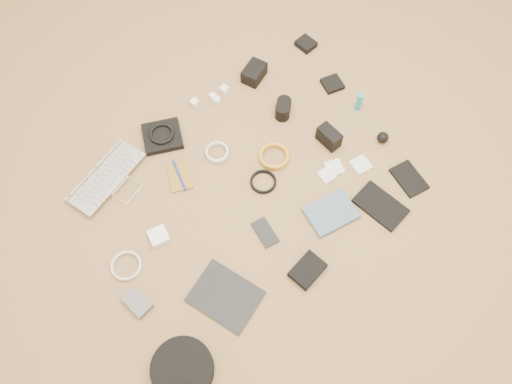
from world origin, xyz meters
TOP-DOWN VIEW (x-y plane):
  - laptop at (-0.45, 0.36)m, footprint 0.42×0.35m
  - headphone_pouch at (-0.17, 0.44)m, footprint 0.22×0.21m
  - headphones at (-0.17, 0.44)m, footprint 0.12×0.12m
  - charger_a at (0.05, 0.51)m, footprint 0.04×0.04m
  - charger_b at (0.14, 0.45)m, footprint 0.04×0.04m
  - charger_c at (0.20, 0.48)m, footprint 0.04×0.04m
  - charger_d at (0.14, 0.49)m, footprint 0.03×0.03m
  - dslr_camera at (0.37, 0.46)m, footprint 0.14×0.12m
  - lens_pouch at (0.69, 0.46)m, footprint 0.09×0.10m
  - notebook_olive at (-0.22, 0.23)m, footprint 0.14×0.17m
  - pen_blue at (-0.22, 0.23)m, footprint 0.05×0.16m
  - cable_white_a at (-0.02, 0.22)m, footprint 0.14×0.14m
  - lens_a at (0.33, 0.20)m, footprint 0.08×0.08m
  - lens_b at (0.36, 0.23)m, footprint 0.07×0.07m
  - card_reader at (0.63, 0.20)m, footprint 0.11×0.11m
  - power_brick at (-0.44, 0.05)m, footprint 0.09×0.09m
  - cable_white_b at (-0.61, 0.02)m, footprint 0.16×0.16m
  - cable_black at (0.05, -0.01)m, footprint 0.13×0.13m
  - cable_yellow at (0.16, 0.05)m, footprint 0.14×0.14m
  - flash at (0.40, -0.03)m, footprint 0.06×0.11m
  - lens_cleaner at (0.63, 0.03)m, footprint 0.03×0.03m
  - battery_charger at (-0.65, -0.13)m, footprint 0.09×0.12m
  - tablet at (-0.37, -0.31)m, footprint 0.27×0.30m
  - phone at (-0.09, -0.20)m, footprint 0.08×0.13m
  - filter_case_left at (0.29, -0.15)m, footprint 0.07×0.07m
  - filter_case_mid at (0.33, -0.15)m, footprint 0.09×0.09m
  - filter_case_right at (0.44, -0.21)m, footprint 0.08×0.08m
  - air_blower at (0.60, -0.17)m, footprint 0.05×0.05m
  - headphone_case at (-0.65, -0.44)m, footprint 0.26×0.26m
  - drive_case at (-0.06, -0.43)m, footprint 0.15×0.12m
  - paperback at (0.17, -0.37)m, footprint 0.22×0.18m
  - notebook_black_a at (0.36, -0.40)m, footprint 0.16×0.23m
  - notebook_black_b at (0.55, -0.38)m, footprint 0.13×0.17m

SIDE VIEW (x-z plane):
  - notebook_olive at x=-0.22m, z-range 0.00..0.01m
  - filter_case_left at x=0.29m, z-range 0.00..0.01m
  - phone at x=-0.09m, z-range 0.00..0.01m
  - filter_case_mid at x=0.33m, z-range 0.00..0.01m
  - cable_black at x=0.05m, z-range 0.00..0.01m
  - cable_white_b at x=-0.61m, z-range 0.00..0.01m
  - filter_case_right at x=0.44m, z-range 0.00..0.01m
  - tablet at x=-0.37m, z-range 0.00..0.01m
  - cable_white_a at x=-0.02m, z-range 0.00..0.01m
  - notebook_black_b at x=0.55m, z-range 0.00..0.01m
  - notebook_black_a at x=0.36m, z-range 0.00..0.01m
  - cable_yellow at x=0.16m, z-range 0.00..0.02m
  - paperback at x=0.17m, z-range 0.00..0.02m
  - card_reader at x=0.63m, z-range 0.00..0.02m
  - charger_d at x=0.14m, z-range 0.00..0.02m
  - pen_blue at x=-0.22m, z-range 0.01..0.02m
  - laptop at x=-0.45m, z-range 0.00..0.03m
  - charger_b at x=0.14m, z-range 0.00..0.03m
  - headphone_pouch at x=-0.17m, z-range 0.00..0.03m
  - charger_a at x=0.05m, z-range 0.00..0.03m
  - battery_charger at x=-0.65m, z-range 0.00..0.03m
  - lens_pouch at x=0.69m, z-range 0.00..0.03m
  - power_brick at x=-0.44m, z-range 0.00..0.03m
  - charger_c at x=0.20m, z-range 0.00..0.03m
  - drive_case at x=-0.06m, z-range 0.00..0.03m
  - air_blower at x=0.60m, z-range 0.00..0.05m
  - headphone_case at x=-0.65m, z-range 0.00..0.06m
  - lens_b at x=0.36m, z-range 0.00..0.06m
  - dslr_camera at x=0.37m, z-range 0.00..0.07m
  - lens_a at x=0.33m, z-range 0.00..0.07m
  - headphones at x=-0.17m, z-range 0.03..0.04m
  - flash at x=0.40m, z-range 0.00..0.08m
  - lens_cleaner at x=0.63m, z-range 0.00..0.10m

